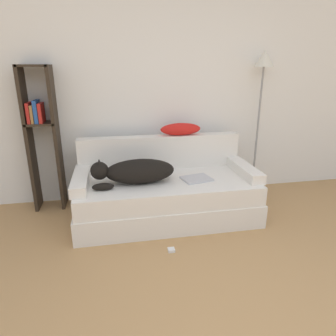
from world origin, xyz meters
TOP-DOWN VIEW (x-y plane):
  - wall_back at (0.00, 2.69)m, footprint 7.91×0.06m
  - couch at (-0.13, 2.01)m, footprint 1.88×0.91m
  - couch_backrest at (-0.13, 2.39)m, footprint 1.84×0.15m
  - couch_arm_left at (-1.00, 2.00)m, footprint 0.15×0.72m
  - couch_arm_right at (0.73, 2.00)m, footprint 0.15×0.72m
  - dog at (-0.46, 1.94)m, footprint 0.83×0.32m
  - laptop at (0.17, 1.92)m, footprint 0.33×0.29m
  - throw_pillow at (0.10, 2.39)m, footprint 0.46×0.15m
  - bookshelf at (-1.41, 2.51)m, footprint 0.32×0.26m
  - floor_lamp at (1.10, 2.49)m, footprint 0.23×0.23m
  - power_adapter at (-0.21, 1.35)m, footprint 0.06×0.06m

SIDE VIEW (x-z plane):
  - power_adapter at x=-0.21m, z-range 0.00..0.02m
  - couch at x=-0.13m, z-range 0.00..0.43m
  - laptop at x=0.17m, z-range 0.44..0.46m
  - couch_arm_left at x=-1.00m, z-range 0.44..0.54m
  - couch_arm_right at x=0.73m, z-range 0.44..0.54m
  - dog at x=-0.46m, z-range 0.43..0.69m
  - couch_backrest at x=-0.13m, z-range 0.44..0.81m
  - bookshelf at x=-1.41m, z-range 0.09..1.67m
  - throw_pillow at x=0.10m, z-range 0.81..0.95m
  - wall_back at x=0.00m, z-range 0.00..2.70m
  - floor_lamp at x=1.10m, z-range 0.55..2.29m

